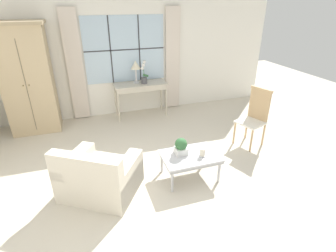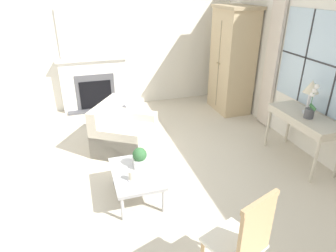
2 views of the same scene
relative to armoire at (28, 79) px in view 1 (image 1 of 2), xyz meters
The scene contains 11 objects.
ground_plane 3.50m from the armoire, 52.64° to the right, with size 14.00×14.00×0.00m, color beige.
wall_back_windowed 2.08m from the armoire, 10.61° to the left, with size 7.20×0.14×2.80m.
armoire is the anchor object (origin of this frame).
console_table 2.30m from the armoire, ahead, with size 1.20×0.50×0.78m.
table_lamp 2.19m from the armoire, ahead, with size 0.22×0.22×0.51m.
potted_orchid 2.35m from the armoire, ahead, with size 0.17×0.13×0.52m.
armchair_upholstered 2.85m from the armoire, 67.20° to the right, with size 1.27×1.23×0.79m.
side_chair_wooden 4.44m from the armoire, 26.23° to the right, with size 0.57×0.57×1.08m.
coffee_table 3.60m from the armoire, 46.93° to the right, with size 0.85×0.60×0.39m.
potted_plant_small 3.43m from the armoire, 47.52° to the right, with size 0.19×0.19×0.26m.
pillar_candle 3.75m from the armoire, 46.02° to the right, with size 0.11×0.11×0.14m.
Camera 1 is at (-1.00, -3.01, 2.51)m, focal length 28.00 mm.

